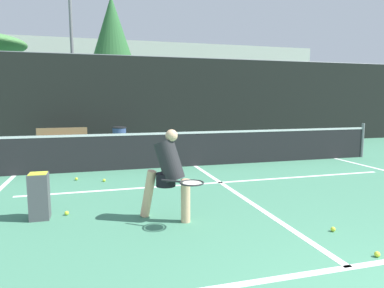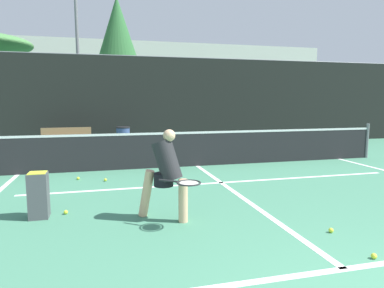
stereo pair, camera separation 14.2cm
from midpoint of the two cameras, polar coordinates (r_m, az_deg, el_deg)
name	(u,v)px [view 1 (the left image)]	position (r m, az deg, el deg)	size (l,w,h in m)	color
court_baseline_near	(349,267)	(4.25, 23.79, -18.30)	(11.00, 0.10, 0.01)	white
court_service_line	(220,182)	(7.56, 4.21, -6.41)	(8.25, 0.10, 0.01)	white
court_center_mark	(239,194)	(6.66, 7.16, -8.35)	(0.10, 5.96, 0.01)	white
net	(195,147)	(9.31, 0.09, -0.59)	(11.09, 0.09, 1.07)	slate
fence_back	(164,102)	(13.48, -5.00, 7.01)	(24.00, 0.06, 3.46)	black
player_practicing	(168,172)	(5.11, -4.75, -4.65)	(0.90, 1.05, 1.38)	#DBAD84
tennis_ball_scattered_0	(76,179)	(8.18, -19.19, -5.51)	(0.07, 0.07, 0.07)	#D1E033
tennis_ball_scattered_2	(67,213)	(5.85, -20.84, -10.71)	(0.07, 0.07, 0.07)	#D1E033
tennis_ball_scattered_3	(333,229)	(5.19, 21.71, -13.06)	(0.07, 0.07, 0.07)	#D1E033
tennis_ball_scattered_4	(377,254)	(4.62, 27.68, -15.96)	(0.07, 0.07, 0.07)	#D1E033
tennis_ball_scattered_5	(104,180)	(7.87, -14.95, -5.86)	(0.07, 0.07, 0.07)	#D1E033
ball_hopper	(39,195)	(5.74, -24.78, -7.73)	(0.28, 0.28, 0.71)	#4C4C51
courtside_bench	(62,140)	(12.38, -21.10, 0.70)	(1.64, 0.43, 0.86)	olive
trash_bin	(120,139)	(12.44, -12.31, 0.86)	(0.49, 0.49, 0.85)	#384C7F
parked_car	(88,127)	(15.78, -17.15, 2.65)	(1.82, 4.49, 1.40)	navy
floodlight_mast	(71,30)	(18.80, -19.70, 17.41)	(1.10, 0.24, 8.16)	slate
tree_mid	(112,37)	(19.71, -13.37, 16.95)	(2.74, 2.74, 7.31)	brown
building_far	(125,82)	(31.50, -11.27, 10.16)	(36.00, 2.40, 6.83)	beige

